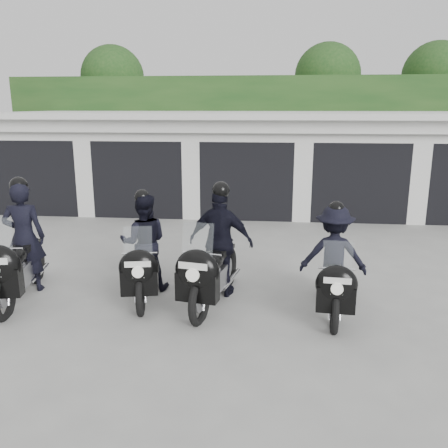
# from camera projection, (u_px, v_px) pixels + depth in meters

# --- Properties ---
(ground) EXTENTS (80.00, 80.00, 0.00)m
(ground) POSITION_uv_depth(u_px,v_px,m) (229.00, 294.00, 8.17)
(ground) COLOR gray
(ground) RESTS_ON ground
(garage_block) EXTENTS (16.40, 6.80, 2.96)m
(garage_block) POSITION_uv_depth(u_px,v_px,m) (251.00, 160.00, 15.60)
(garage_block) COLOR silver
(garage_block) RESTS_ON ground
(background_vegetation) EXTENTS (20.00, 3.90, 5.80)m
(background_vegetation) POSITION_uv_depth(u_px,v_px,m) (265.00, 115.00, 19.93)
(background_vegetation) COLOR #183B15
(background_vegetation) RESTS_ON ground
(police_bike_a) EXTENTS (0.97, 2.36, 2.07)m
(police_bike_a) POSITION_uv_depth(u_px,v_px,m) (18.00, 251.00, 7.88)
(police_bike_a) COLOR black
(police_bike_a) RESTS_ON ground
(police_bike_b) EXTENTS (1.00, 2.10, 1.85)m
(police_bike_b) POSITION_uv_depth(u_px,v_px,m) (143.00, 250.00, 8.07)
(police_bike_b) COLOR black
(police_bike_b) RESTS_ON ground
(police_bike_c) EXTENTS (1.20, 2.31, 2.03)m
(police_bike_c) POSITION_uv_depth(u_px,v_px,m) (217.00, 250.00, 7.79)
(police_bike_c) COLOR black
(police_bike_c) RESTS_ON ground
(police_bike_d) EXTENTS (1.10, 2.04, 1.77)m
(police_bike_d) POSITION_uv_depth(u_px,v_px,m) (334.00, 263.00, 7.46)
(police_bike_d) COLOR black
(police_bike_d) RESTS_ON ground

